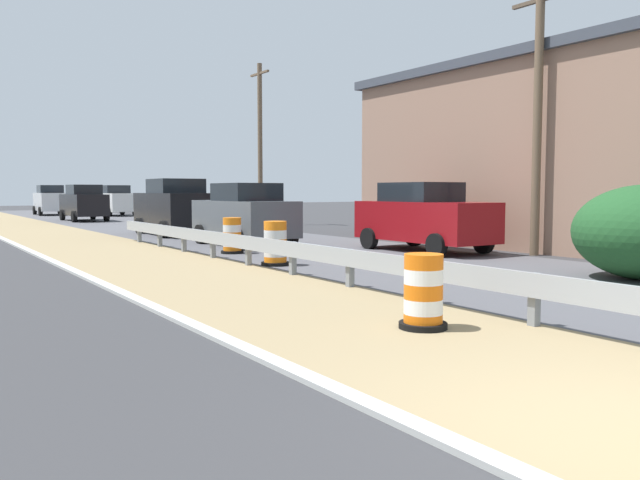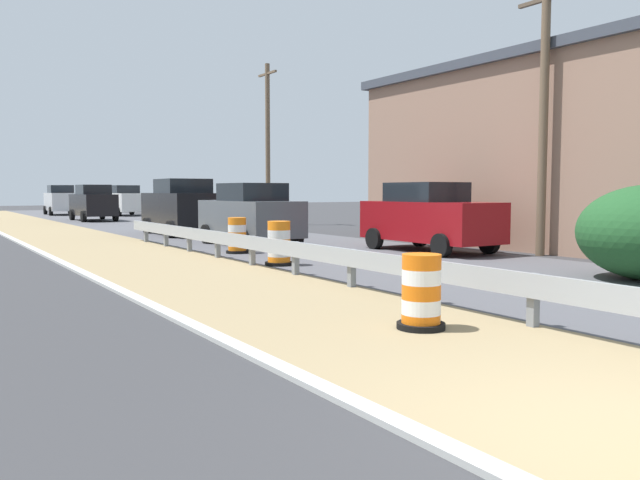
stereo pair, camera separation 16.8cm
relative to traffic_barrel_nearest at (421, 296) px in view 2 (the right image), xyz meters
name	(u,v)px [view 2 (the right image)]	position (x,y,z in m)	size (l,w,h in m)	color
traffic_barrel_nearest	(421,296)	(0.00, 0.00, 0.00)	(0.63, 0.63, 0.96)	orange
traffic_barrel_close	(279,245)	(1.86, 7.13, 0.04)	(0.68, 0.68, 1.05)	orange
traffic_barrel_mid	(237,237)	(2.27, 10.34, 0.02)	(0.64, 0.64, 1.01)	orange
car_lead_near_lane	(93,203)	(3.54, 32.83, 0.62)	(2.01, 4.56, 2.11)	black
car_trailing_near_lane	(429,217)	(7.26, 7.88, 0.57)	(2.03, 4.42, 2.01)	maroon
car_lead_far_lane	(250,214)	(3.75, 12.51, 0.57)	(2.04, 4.31, 2.01)	#4C5156
car_mid_far_lane	(125,200)	(7.33, 39.73, 0.64)	(2.14, 4.27, 2.14)	silver
car_trailing_far_lane	(182,207)	(3.68, 18.55, 0.68)	(2.22, 4.68, 2.23)	black
car_distant_a	(177,204)	(7.38, 29.30, 0.57)	(2.15, 4.08, 2.00)	silver
car_distant_b	(60,200)	(3.71, 43.58, 0.65)	(2.08, 4.43, 2.16)	silver
roadside_shop_near	(591,155)	(13.69, 7.11, 2.51)	(9.23, 13.32, 5.86)	#93705B
utility_pole_near	(544,114)	(8.94, 5.28, 3.39)	(0.24, 1.80, 7.33)	brown
utility_pole_mid	(268,142)	(10.04, 23.15, 3.82)	(0.24, 1.80, 8.20)	brown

